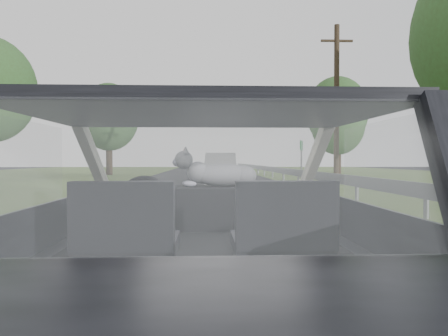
{
  "coord_description": "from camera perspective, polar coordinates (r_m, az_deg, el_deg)",
  "views": [
    {
      "loc": [
        0.0,
        -2.53,
        1.19
      ],
      "look_at": [
        0.13,
        0.52,
        1.14
      ],
      "focal_mm": 35.0,
      "sensor_mm": 36.0,
      "label": 1
    }
  ],
  "objects": [
    {
      "name": "subject_car",
      "position": [
        2.57,
        -2.48,
        -9.43
      ],
      "size": [
        1.8,
        4.0,
        1.45
      ],
      "primitive_type": "cube",
      "color": "black",
      "rests_on": "ground"
    },
    {
      "name": "dashboard",
      "position": [
        3.17,
        -2.47,
        -5.14
      ],
      "size": [
        1.58,
        0.45,
        0.3
      ],
      "primitive_type": "cube",
      "color": "black",
      "rests_on": "subject_car"
    },
    {
      "name": "driver_seat",
      "position": [
        2.29,
        -12.6,
        -6.8
      ],
      "size": [
        0.5,
        0.72,
        0.42
      ],
      "primitive_type": "cube",
      "color": "black",
      "rests_on": "subject_car"
    },
    {
      "name": "passenger_seat",
      "position": [
        2.29,
        7.63,
        -6.79
      ],
      "size": [
        0.5,
        0.72,
        0.42
      ],
      "primitive_type": "cube",
      "color": "black",
      "rests_on": "subject_car"
    },
    {
      "name": "steering_wheel",
      "position": [
        2.9,
        -10.44,
        -4.36
      ],
      "size": [
        0.36,
        0.36,
        0.04
      ],
      "primitive_type": "torus",
      "color": "black",
      "rests_on": "dashboard"
    },
    {
      "name": "cat",
      "position": [
        3.18,
        -0.1,
        -0.72
      ],
      "size": [
        0.66,
        0.27,
        0.29
      ],
      "primitive_type": "ellipsoid",
      "rotation": [
        0.0,
        0.0,
        0.12
      ],
      "color": "gray",
      "rests_on": "dashboard"
    },
    {
      "name": "guardrail",
      "position": [
        13.26,
        16.49,
        -1.61
      ],
      "size": [
        0.05,
        90.0,
        0.32
      ],
      "primitive_type": "cube",
      "color": "gray",
      "rests_on": "ground"
    },
    {
      "name": "other_car",
      "position": [
        24.25,
        -0.46,
        0.14
      ],
      "size": [
        2.09,
        4.89,
        1.59
      ],
      "primitive_type": "imported",
      "rotation": [
        0.0,
        0.0,
        -0.04
      ],
      "color": "silver",
      "rests_on": "ground"
    },
    {
      "name": "highway_sign",
      "position": [
        24.91,
        10.08,
        0.94
      ],
      "size": [
        0.4,
        0.89,
        2.27
      ],
      "primitive_type": "cube",
      "rotation": [
        0.0,
        0.0,
        -0.35
      ],
      "color": "#15682D",
      "rests_on": "ground"
    },
    {
      "name": "utility_pole",
      "position": [
        21.4,
        14.48,
        7.96
      ],
      "size": [
        0.32,
        0.32,
        7.53
      ],
      "primitive_type": "cylinder",
      "rotation": [
        0.0,
        0.0,
        -0.42
      ],
      "color": "#382D20",
      "rests_on": "ground"
    },
    {
      "name": "tree_2",
      "position": [
        31.89,
        14.64,
        4.02
      ],
      "size": [
        3.99,
        3.99,
        5.69
      ],
      "primitive_type": null,
      "rotation": [
        0.0,
        0.0,
        -0.07
      ],
      "color": "#30602C",
      "rests_on": "ground"
    },
    {
      "name": "tree_3",
      "position": [
        43.25,
        14.53,
        5.36
      ],
      "size": [
        7.29,
        7.29,
        8.89
      ],
      "primitive_type": null,
      "rotation": [
        0.0,
        0.0,
        -0.29
      ],
      "color": "#30602C",
      "rests_on": "ground"
    },
    {
      "name": "tree_6",
      "position": [
        35.49,
        -14.77,
        4.77
      ],
      "size": [
        5.22,
        5.22,
        6.99
      ],
      "primitive_type": null,
      "rotation": [
        0.0,
        0.0,
        0.14
      ],
      "color": "#30602C",
      "rests_on": "ground"
    }
  ]
}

